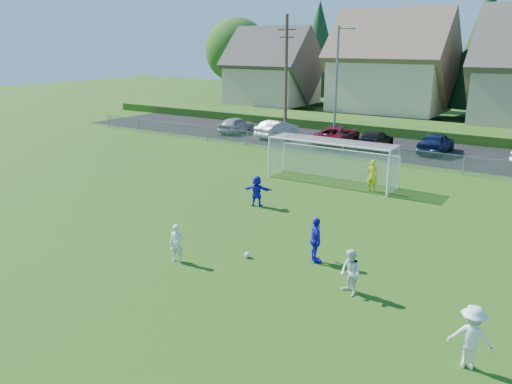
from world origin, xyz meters
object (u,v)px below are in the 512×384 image
car_c (337,135)px  car_e (436,143)px  goalkeeper (372,176)px  soccer_goal (333,155)px  player_white_a (177,243)px  soccer_ball (247,255)px  player_blue_b (257,191)px  player_blue_a (316,240)px  car_d (375,140)px  player_white_c (471,337)px  player_white_b (351,272)px  car_b (277,129)px  car_a (236,125)px

car_c → car_e: (7.36, 1.12, 0.01)m
goalkeeper → soccer_goal: 2.78m
goalkeeper → car_c: (-7.03, 10.91, -0.12)m
player_white_a → soccer_goal: (0.09, 13.23, 0.92)m
soccer_ball → player_blue_b: 6.26m
player_blue_a → car_d: size_ratio=0.37×
player_white_c → player_blue_a: player_blue_a is taller
soccer_ball → goalkeeper: bearing=86.2°
player_white_c → player_blue_a: (-6.02, 3.51, 0.02)m
player_white_b → goalkeeper: size_ratio=0.87×
player_white_c → player_blue_b: size_ratio=1.09×
player_blue_a → goalkeeper: size_ratio=0.98×
player_blue_a → car_b: (-14.24, 20.96, -0.14)m
soccer_ball → car_d: (-3.25, 22.07, 0.57)m
player_white_c → car_c: (-14.63, 24.33, -0.08)m
player_blue_a → player_blue_b: bearing=11.4°
player_white_b → soccer_goal: soccer_goal is taller
player_white_c → soccer_goal: bearing=-61.0°
car_c → car_e: car_e is taller
player_blue_a → goalkeeper: (-1.58, 9.91, 0.01)m
player_white_c → soccer_ball: bearing=-23.6°
soccer_ball → soccer_goal: bearing=99.3°
car_a → goalkeeper: bearing=144.2°
player_white_b → car_c: (-10.66, 22.44, -0.00)m
player_white_a → player_white_c: bearing=-25.5°
goalkeeper → player_blue_a: bearing=96.8°
car_a → car_b: bearing=177.4°
car_c → soccer_ball: bearing=100.8°
goalkeeper → car_c: 12.98m
goalkeeper → car_c: bearing=-59.5°
player_blue_a → car_a: (-18.52, 20.96, -0.15)m
car_a → soccer_goal: soccer_goal is taller
soccer_goal → goalkeeper: bearing=-11.9°
player_blue_b → car_d: (-0.15, 16.67, -0.09)m
car_e → player_blue_a: bearing=95.3°
soccer_goal → car_b: bearing=133.7°
player_white_a → car_c: size_ratio=0.26×
soccer_ball → car_a: (-16.22, 22.02, 0.60)m
car_e → player_blue_b: bearing=78.8°
player_white_c → goalkeeper: size_ratio=0.96×
soccer_ball → goalkeeper: goalkeeper is taller
player_white_a → car_e: (3.03, 24.71, 0.06)m
player_white_b → car_d: (-7.61, 22.61, -0.08)m
car_d → car_e: bearing=-171.0°
player_white_b → car_a: player_white_b is taller
player_blue_a → soccer_ball: bearing=75.0°
car_a → car_e: car_e is taller
car_c → player_white_c: bearing=115.8°
player_blue_b → player_blue_a: bearing=123.8°
player_white_c → car_e: size_ratio=0.37×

